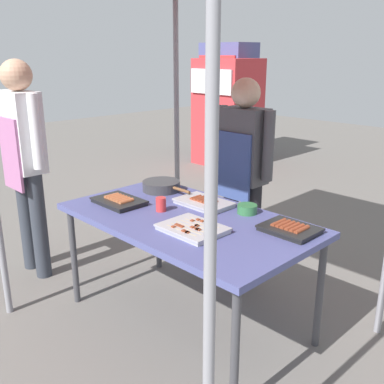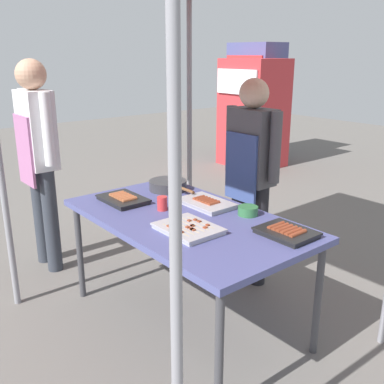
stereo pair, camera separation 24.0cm
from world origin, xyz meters
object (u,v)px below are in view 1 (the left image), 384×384
at_px(tray_spring_rolls, 204,203).
at_px(customer_nearby, 24,152).
at_px(stall_table, 186,224).
at_px(tray_grilled_sausages, 119,201).
at_px(neighbor_stall_right, 228,101).
at_px(vendor_woman, 243,165).
at_px(tray_pork_links, 290,229).
at_px(neighbor_stall_left, 227,112).
at_px(condiment_bowl, 247,209).
at_px(cooking_wok, 162,185).
at_px(drink_cup_near_edge, 161,204).
at_px(tray_meat_skewers, 193,229).

distance_m(tray_spring_rolls, customer_nearby, 1.47).
relative_size(stall_table, customer_nearby, 0.95).
distance_m(tray_grilled_sausages, neighbor_stall_right, 4.88).
bearing_deg(vendor_woman, neighbor_stall_right, -47.39).
xyz_separation_m(tray_pork_links, neighbor_stall_left, (-3.36, 3.31, 0.06)).
bearing_deg(neighbor_stall_right, condiment_bowl, -47.44).
bearing_deg(vendor_woman, cooking_wok, 54.57).
xyz_separation_m(drink_cup_near_edge, customer_nearby, (-1.20, -0.33, 0.21)).
bearing_deg(neighbor_stall_left, tray_pork_links, -44.57).
distance_m(tray_meat_skewers, cooking_wok, 0.82).
xyz_separation_m(drink_cup_near_edge, neighbor_stall_right, (-2.93, 4.00, 0.15)).
bearing_deg(neighbor_stall_right, tray_grilled_sausages, -57.51).
relative_size(tray_spring_rolls, drink_cup_near_edge, 4.12).
bearing_deg(customer_nearby, condiment_bowl, 23.35).
distance_m(tray_grilled_sausages, neighbor_stall_left, 4.35).
bearing_deg(neighbor_stall_right, tray_pork_links, -45.02).
relative_size(customer_nearby, neighbor_stall_left, 1.03).
height_order(tray_meat_skewers, vendor_woman, vendor_woman).
distance_m(condiment_bowl, customer_nearby, 1.77).
height_order(tray_grilled_sausages, cooking_wok, cooking_wok).
bearing_deg(vendor_woman, tray_meat_skewers, 112.34).
distance_m(drink_cup_near_edge, neighbor_stall_left, 4.43).
bearing_deg(stall_table, tray_grilled_sausages, -162.93).
height_order(tray_spring_rolls, cooking_wok, cooking_wok).
distance_m(cooking_wok, vendor_woman, 0.63).
xyz_separation_m(tray_meat_skewers, cooking_wok, (-0.72, 0.39, 0.02)).
bearing_deg(tray_grilled_sausages, condiment_bowl, 33.03).
bearing_deg(neighbor_stall_left, tray_grilled_sausages, -58.53).
bearing_deg(cooking_wok, neighbor_stall_left, 124.16).
xyz_separation_m(stall_table, neighbor_stall_left, (-2.77, 3.56, 0.13)).
distance_m(vendor_woman, neighbor_stall_right, 4.36).
height_order(cooking_wok, customer_nearby, customer_nearby).
bearing_deg(tray_meat_skewers, customer_nearby, -171.49).
distance_m(tray_grilled_sausages, vendor_woman, 0.98).
height_order(tray_spring_rolls, drink_cup_near_edge, drink_cup_near_edge).
relative_size(tray_spring_rolls, neighbor_stall_left, 0.23).
height_order(tray_meat_skewers, cooking_wok, cooking_wok).
height_order(neighbor_stall_left, neighbor_stall_right, neighbor_stall_right).
height_order(stall_table, tray_spring_rolls, tray_spring_rolls).
distance_m(tray_grilled_sausages, tray_meat_skewers, 0.70).
distance_m(condiment_bowl, drink_cup_near_edge, 0.55).
xyz_separation_m(tray_meat_skewers, condiment_bowl, (0.03, 0.46, 0.01)).
height_order(tray_pork_links, condiment_bowl, condiment_bowl).
distance_m(tray_meat_skewers, vendor_woman, 0.98).
bearing_deg(tray_grilled_sausages, tray_spring_rolls, 42.42).
bearing_deg(tray_spring_rolls, tray_meat_skewers, -53.94).
bearing_deg(tray_meat_skewers, neighbor_stall_right, 128.96).
xyz_separation_m(cooking_wok, vendor_woman, (0.36, 0.50, 0.13)).
xyz_separation_m(tray_grilled_sausages, customer_nearby, (-0.89, -0.23, 0.24)).
bearing_deg(customer_nearby, neighbor_stall_left, 109.37).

